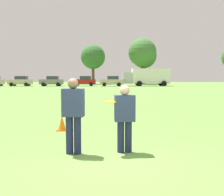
# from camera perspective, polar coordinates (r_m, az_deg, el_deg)

# --- Properties ---
(ground_plane) EXTENTS (166.23, 166.23, 0.00)m
(ground_plane) POSITION_cam_1_polar(r_m,az_deg,el_deg) (5.58, -0.65, -13.57)
(ground_plane) COLOR #608C3D
(player_thrower) EXTENTS (0.49, 0.30, 1.68)m
(player_thrower) POSITION_cam_1_polar(r_m,az_deg,el_deg) (6.25, -7.87, -2.73)
(player_thrower) COLOR #1E234C
(player_thrower) RESTS_ON ground
(player_defender) EXTENTS (0.48, 0.30, 1.53)m
(player_defender) POSITION_cam_1_polar(r_m,az_deg,el_deg) (6.34, 2.58, -3.47)
(player_defender) COLOR #1E234C
(player_defender) RESTS_ON ground
(frisbee) EXTENTS (0.27, 0.27, 0.04)m
(frisbee) POSITION_cam_1_polar(r_m,az_deg,el_deg) (6.20, -0.32, -0.81)
(frisbee) COLOR yellow
(traffic_cone) EXTENTS (0.32, 0.32, 0.48)m
(traffic_cone) POSITION_cam_1_polar(r_m,az_deg,el_deg) (9.12, -10.14, -5.09)
(traffic_cone) COLOR #D8590C
(traffic_cone) RESTS_ON ground
(parked_car_center) EXTENTS (4.28, 2.37, 1.82)m
(parked_car_center) POSITION_cam_1_polar(r_m,az_deg,el_deg) (53.35, -18.11, 3.30)
(parked_car_center) COLOR #B7AD99
(parked_car_center) RESTS_ON ground
(parked_car_mid_right) EXTENTS (4.28, 2.37, 1.82)m
(parked_car_mid_right) POSITION_cam_1_polar(r_m,az_deg,el_deg) (52.08, -12.14, 3.40)
(parked_car_mid_right) COLOR slate
(parked_car_mid_right) RESTS_ON ground
(parked_car_near_right) EXTENTS (4.28, 2.37, 1.82)m
(parked_car_near_right) POSITION_cam_1_polar(r_m,az_deg,el_deg) (51.73, -5.61, 3.47)
(parked_car_near_right) COLOR maroon
(parked_car_near_right) RESTS_ON ground
(parked_car_far_right) EXTENTS (4.28, 2.37, 1.82)m
(parked_car_far_right) POSITION_cam_1_polar(r_m,az_deg,el_deg) (50.49, -0.05, 3.47)
(parked_car_far_right) COLOR #B7AD99
(parked_car_far_right) RESTS_ON ground
(box_truck) EXTENTS (8.60, 3.27, 3.18)m
(box_truck) POSITION_cam_1_polar(r_m,az_deg,el_deg) (52.11, 7.15, 4.37)
(box_truck) COLOR white
(box_truck) RESTS_ON ground
(tree_west_oak) EXTENTS (5.49, 5.49, 8.92)m
(tree_west_oak) POSITION_cam_1_polar(r_m,az_deg,el_deg) (64.09, -3.88, 8.31)
(tree_west_oak) COLOR brown
(tree_west_oak) RESTS_ON ground
(tree_west_maple) EXTENTS (6.30, 6.30, 10.24)m
(tree_west_maple) POSITION_cam_1_polar(r_m,az_deg,el_deg) (63.84, 6.20, 9.13)
(tree_west_maple) COLOR brown
(tree_west_maple) RESTS_ON ground
(tree_center_elm) EXTENTS (5.88, 5.88, 9.56)m
(tree_center_elm) POSITION_cam_1_polar(r_m,az_deg,el_deg) (66.63, 6.53, 8.52)
(tree_center_elm) COLOR brown
(tree_center_elm) RESTS_ON ground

